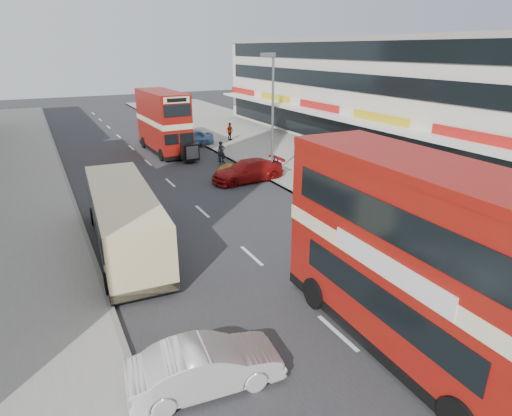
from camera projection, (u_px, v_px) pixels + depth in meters
ground at (382, 373)px, 11.80m from camera, size 160.00×160.00×0.00m
road_surface at (170, 183)px, 28.45m from camera, size 12.00×90.00×0.01m
pavement_right at (319, 161)px, 33.58m from camera, size 12.00×90.00×0.15m
kerb_left at (72, 195)px, 25.81m from camera, size 0.20×90.00×0.16m
kerb_right at (252, 170)px, 31.04m from camera, size 0.20×90.00×0.16m
commercial_row at (385, 94)px, 37.03m from camera, size 9.90×46.20×9.30m
street_lamp at (272, 107)px, 27.91m from camera, size 1.00×0.20×8.12m
bus_main at (413, 258)px, 12.04m from camera, size 2.94×9.98×5.46m
bus_second at (163, 122)px, 35.90m from camera, size 2.65×8.95×4.91m
coach at (124, 217)px, 18.63m from camera, size 3.04×9.69×2.53m
car_left_front at (206, 366)px, 11.12m from camera, size 4.16×1.81×1.33m
car_right_a at (247, 171)px, 28.57m from camera, size 5.00×2.18×1.43m
car_right_b at (243, 168)px, 30.03m from camera, size 4.01×2.14×1.07m
car_right_c at (189, 138)px, 38.65m from camera, size 4.54×2.08×1.51m
pedestrian_near at (321, 180)px, 25.69m from camera, size 0.68×0.56×1.59m
pedestrian_far at (230, 131)px, 40.58m from camera, size 1.04×0.81×1.65m
cyclist at (221, 158)px, 32.05m from camera, size 0.68×1.66×1.94m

